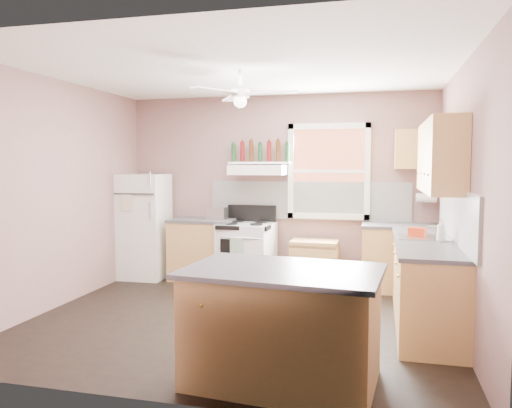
% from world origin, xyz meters
% --- Properties ---
extents(floor, '(4.50, 4.50, 0.00)m').
position_xyz_m(floor, '(0.00, 0.00, 0.00)').
color(floor, black).
rests_on(floor, ground).
extents(ceiling, '(4.50, 4.50, 0.00)m').
position_xyz_m(ceiling, '(0.00, 0.00, 2.70)').
color(ceiling, white).
rests_on(ceiling, ground).
extents(wall_back, '(4.50, 0.05, 2.70)m').
position_xyz_m(wall_back, '(0.00, 2.02, 1.35)').
color(wall_back, '#825F5A').
rests_on(wall_back, ground).
extents(wall_right, '(0.05, 4.00, 2.70)m').
position_xyz_m(wall_right, '(2.27, 0.00, 1.35)').
color(wall_right, '#825F5A').
rests_on(wall_right, ground).
extents(wall_left, '(0.05, 4.00, 2.70)m').
position_xyz_m(wall_left, '(-2.27, 0.00, 1.35)').
color(wall_left, '#825F5A').
rests_on(wall_left, ground).
extents(backsplash_back, '(2.90, 0.03, 0.55)m').
position_xyz_m(backsplash_back, '(0.45, 1.99, 1.18)').
color(backsplash_back, white).
rests_on(backsplash_back, wall_back).
extents(backsplash_right, '(0.03, 2.60, 0.55)m').
position_xyz_m(backsplash_right, '(2.23, 0.30, 1.18)').
color(backsplash_right, white).
rests_on(backsplash_right, wall_right).
extents(window_view, '(1.00, 0.02, 1.20)m').
position_xyz_m(window_view, '(0.75, 1.98, 1.60)').
color(window_view, brown).
rests_on(window_view, wall_back).
extents(window_frame, '(1.16, 0.07, 1.36)m').
position_xyz_m(window_frame, '(0.75, 1.96, 1.60)').
color(window_frame, white).
rests_on(window_frame, wall_back).
extents(refrigerator, '(0.68, 0.66, 1.55)m').
position_xyz_m(refrigerator, '(-1.95, 1.60, 0.78)').
color(refrigerator, white).
rests_on(refrigerator, floor).
extents(base_cabinet_left, '(0.90, 0.60, 0.86)m').
position_xyz_m(base_cabinet_left, '(-1.06, 1.70, 0.43)').
color(base_cabinet_left, tan).
rests_on(base_cabinet_left, floor).
extents(counter_left, '(0.92, 0.62, 0.04)m').
position_xyz_m(counter_left, '(-1.06, 1.70, 0.88)').
color(counter_left, '#3E3E40').
rests_on(counter_left, base_cabinet_left).
extents(toaster, '(0.30, 0.19, 0.18)m').
position_xyz_m(toaster, '(-0.83, 1.69, 0.99)').
color(toaster, silver).
rests_on(toaster, counter_left).
extents(stove, '(0.79, 0.71, 0.86)m').
position_xyz_m(stove, '(-0.37, 1.62, 0.43)').
color(stove, white).
rests_on(stove, floor).
extents(range_hood, '(0.78, 0.50, 0.14)m').
position_xyz_m(range_hood, '(-0.23, 1.75, 1.62)').
color(range_hood, white).
rests_on(range_hood, wall_back).
extents(bottle_shelf, '(0.90, 0.26, 0.03)m').
position_xyz_m(bottle_shelf, '(-0.23, 1.87, 1.72)').
color(bottle_shelf, white).
rests_on(bottle_shelf, range_hood).
extents(cart, '(0.65, 0.44, 0.64)m').
position_xyz_m(cart, '(0.60, 1.68, 0.32)').
color(cart, tan).
rests_on(cart, floor).
extents(base_cabinet_corner, '(1.00, 0.60, 0.86)m').
position_xyz_m(base_cabinet_corner, '(1.75, 1.70, 0.43)').
color(base_cabinet_corner, tan).
rests_on(base_cabinet_corner, floor).
extents(base_cabinet_right, '(0.60, 2.20, 0.86)m').
position_xyz_m(base_cabinet_right, '(1.95, 0.30, 0.43)').
color(base_cabinet_right, tan).
rests_on(base_cabinet_right, floor).
extents(counter_corner, '(1.02, 0.62, 0.04)m').
position_xyz_m(counter_corner, '(1.75, 1.70, 0.88)').
color(counter_corner, '#3E3E40').
rests_on(counter_corner, base_cabinet_corner).
extents(counter_right, '(0.62, 2.22, 0.04)m').
position_xyz_m(counter_right, '(1.94, 0.30, 0.88)').
color(counter_right, '#3E3E40').
rests_on(counter_right, base_cabinet_right).
extents(sink, '(0.55, 0.45, 0.03)m').
position_xyz_m(sink, '(1.94, 0.50, 0.90)').
color(sink, silver).
rests_on(sink, counter_right).
extents(faucet, '(0.03, 0.03, 0.14)m').
position_xyz_m(faucet, '(2.10, 0.50, 0.97)').
color(faucet, silver).
rests_on(faucet, sink).
extents(upper_cabinet_right, '(0.33, 1.80, 0.76)m').
position_xyz_m(upper_cabinet_right, '(2.08, 0.50, 1.78)').
color(upper_cabinet_right, tan).
rests_on(upper_cabinet_right, wall_right).
extents(upper_cabinet_corner, '(0.60, 0.33, 0.52)m').
position_xyz_m(upper_cabinet_corner, '(1.95, 1.83, 1.90)').
color(upper_cabinet_corner, tan).
rests_on(upper_cabinet_corner, wall_back).
extents(paper_towel, '(0.26, 0.12, 0.12)m').
position_xyz_m(paper_towel, '(2.07, 1.86, 1.25)').
color(paper_towel, white).
rests_on(paper_towel, wall_back).
extents(island, '(1.48, 1.01, 0.86)m').
position_xyz_m(island, '(0.75, -1.45, 0.43)').
color(island, tan).
rests_on(island, floor).
extents(island_top, '(1.57, 1.10, 0.04)m').
position_xyz_m(island_top, '(0.75, -1.45, 0.88)').
color(island_top, '#3E3E40').
rests_on(island_top, island).
extents(ceiling_fan_hub, '(0.20, 0.20, 0.08)m').
position_xyz_m(ceiling_fan_hub, '(0.00, 0.00, 2.45)').
color(ceiling_fan_hub, white).
rests_on(ceiling_fan_hub, ceiling).
extents(soap_bottle, '(0.12, 0.12, 0.24)m').
position_xyz_m(soap_bottle, '(2.09, 0.26, 1.02)').
color(soap_bottle, silver).
rests_on(soap_bottle, counter_right).
extents(red_caddy, '(0.21, 0.17, 0.10)m').
position_xyz_m(red_caddy, '(1.88, 0.57, 0.95)').
color(red_caddy, red).
rests_on(red_caddy, counter_right).
extents(wine_bottles, '(0.86, 0.06, 0.31)m').
position_xyz_m(wine_bottles, '(-0.23, 1.87, 1.88)').
color(wine_bottles, '#143819').
rests_on(wine_bottles, bottle_shelf).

